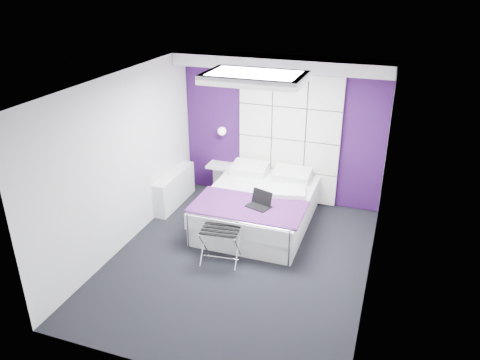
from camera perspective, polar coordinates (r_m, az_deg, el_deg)
The scene contains 15 objects.
floor at distance 6.93m, azimuth -0.03°, elevation -9.68°, with size 4.40×4.40×0.00m, color black.
ceiling at distance 5.88m, azimuth -0.04°, elevation 11.81°, with size 4.40×4.40×0.00m, color white.
wall_back at distance 8.26m, azimuth 5.06°, elevation 6.09°, with size 3.60×3.60×0.00m, color silver.
wall_left at distance 7.05m, azimuth -13.98°, elevation 2.16°, with size 4.40×4.40×0.00m, color silver.
wall_right at distance 6.00m, azimuth 16.42°, elevation -2.16°, with size 4.40×4.40×0.00m, color silver.
accent_wall at distance 8.25m, azimuth 5.05°, elevation 6.06°, with size 3.58×0.02×2.58m, color #35114A.
soffit at distance 7.73m, azimuth 4.91°, elevation 14.01°, with size 3.58×0.50×0.20m, color white.
headboard at distance 8.22m, azimuth 5.94°, elevation 4.98°, with size 1.80×0.08×2.30m, color white, non-canonical shape.
skylight at distance 6.45m, azimuth 1.78°, elevation 12.46°, with size 1.36×0.86×0.12m, color white, non-canonical shape.
wall_lamp at distance 8.47m, azimuth -2.12°, elevation 6.05°, with size 0.15×0.15×0.15m, color white.
radiator at distance 8.42m, azimuth -7.97°, elevation -1.05°, with size 0.22×1.20×0.60m, color white.
bed at distance 7.69m, azimuth 2.23°, elevation -3.31°, with size 1.72×2.08×0.73m.
nightstand at distance 8.69m, azimuth -2.45°, elevation 1.78°, with size 0.45×0.35×0.05m, color white.
luggage_rack at distance 6.77m, azimuth -2.39°, elevation -7.96°, with size 0.53×0.39×0.52m.
laptop at distance 7.11m, azimuth 2.37°, elevation -2.73°, with size 0.34×0.25×0.25m.
Camera 1 is at (1.91, -5.42, 3.88)m, focal length 35.00 mm.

